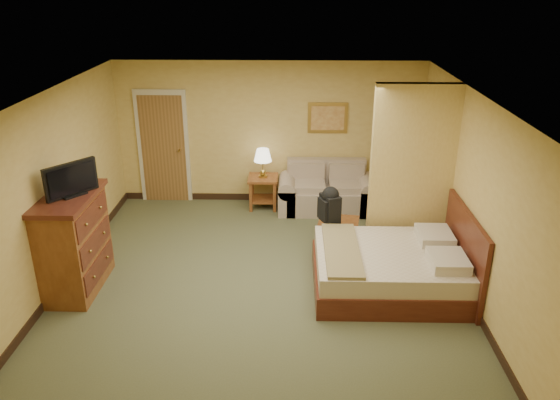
{
  "coord_description": "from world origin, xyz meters",
  "views": [
    {
      "loc": [
        0.42,
        -6.58,
        3.97
      ],
      "look_at": [
        0.25,
        0.6,
        0.99
      ],
      "focal_mm": 35.0,
      "sensor_mm": 36.0,
      "label": 1
    }
  ],
  "objects_px": {
    "dresser": "(73,242)",
    "loveseat": "(327,195)",
    "bed": "(395,268)",
    "coffee_table": "(338,228)"
  },
  "relations": [
    {
      "from": "dresser",
      "to": "loveseat",
      "type": "bearing_deg",
      "value": 38.24
    },
    {
      "from": "loveseat",
      "to": "bed",
      "type": "bearing_deg",
      "value": -73.78
    },
    {
      "from": "coffee_table",
      "to": "bed",
      "type": "relative_size",
      "value": 0.35
    },
    {
      "from": "dresser",
      "to": "bed",
      "type": "xyz_separation_m",
      "value": [
        4.29,
        0.1,
        -0.38
      ]
    },
    {
      "from": "loveseat",
      "to": "bed",
      "type": "height_order",
      "value": "bed"
    },
    {
      "from": "bed",
      "to": "coffee_table",
      "type": "bearing_deg",
      "value": 118.21
    },
    {
      "from": "loveseat",
      "to": "dresser",
      "type": "bearing_deg",
      "value": -141.76
    },
    {
      "from": "loveseat",
      "to": "coffee_table",
      "type": "relative_size",
      "value": 2.45
    },
    {
      "from": "coffee_table",
      "to": "dresser",
      "type": "distance_m",
      "value": 3.88
    },
    {
      "from": "dresser",
      "to": "coffee_table",
      "type": "bearing_deg",
      "value": 20.5
    }
  ]
}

